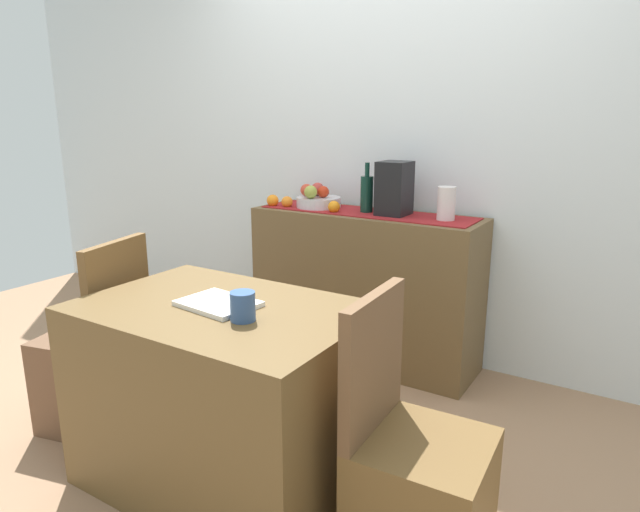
{
  "coord_description": "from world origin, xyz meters",
  "views": [
    {
      "loc": [
        1.39,
        -1.85,
        1.42
      ],
      "look_at": [
        -0.0,
        0.38,
        0.76
      ],
      "focal_mm": 30.99,
      "sensor_mm": 36.0,
      "label": 1
    }
  ],
  "objects_px": {
    "fruit_bowl": "(319,202)",
    "chair_near_window": "(97,371)",
    "sideboard_console": "(364,287)",
    "dining_table": "(225,396)",
    "chair_by_corner": "(417,491)",
    "ceramic_vase": "(446,204)",
    "coffee_maker": "(394,189)",
    "wine_bottle": "(367,194)",
    "open_book": "(218,304)",
    "coffee_cup": "(243,306)"
  },
  "relations": [
    {
      "from": "ceramic_vase",
      "to": "dining_table",
      "type": "xyz_separation_m",
      "value": [
        -0.39,
        -1.32,
        -0.61
      ]
    },
    {
      "from": "coffee_maker",
      "to": "dining_table",
      "type": "distance_m",
      "value": 1.49
    },
    {
      "from": "coffee_cup",
      "to": "chair_by_corner",
      "type": "height_order",
      "value": "chair_by_corner"
    },
    {
      "from": "sideboard_console",
      "to": "chair_by_corner",
      "type": "xyz_separation_m",
      "value": [
        0.88,
        -1.32,
        -0.18
      ]
    },
    {
      "from": "dining_table",
      "to": "chair_near_window",
      "type": "height_order",
      "value": "chair_near_window"
    },
    {
      "from": "wine_bottle",
      "to": "coffee_maker",
      "type": "xyz_separation_m",
      "value": [
        0.17,
        0.0,
        0.04
      ]
    },
    {
      "from": "coffee_maker",
      "to": "ceramic_vase",
      "type": "relative_size",
      "value": 1.65
    },
    {
      "from": "fruit_bowl",
      "to": "coffee_maker",
      "type": "xyz_separation_m",
      "value": [
        0.49,
        0.0,
        0.11
      ]
    },
    {
      "from": "fruit_bowl",
      "to": "ceramic_vase",
      "type": "xyz_separation_m",
      "value": [
        0.79,
        0.0,
        0.05
      ]
    },
    {
      "from": "ceramic_vase",
      "to": "dining_table",
      "type": "relative_size",
      "value": 0.17
    },
    {
      "from": "ceramic_vase",
      "to": "sideboard_console",
      "type": "bearing_deg",
      "value": 180.0
    },
    {
      "from": "fruit_bowl",
      "to": "chair_near_window",
      "type": "xyz_separation_m",
      "value": [
        -0.4,
        -1.32,
        -0.66
      ]
    },
    {
      "from": "open_book",
      "to": "coffee_cup",
      "type": "height_order",
      "value": "coffee_cup"
    },
    {
      "from": "sideboard_console",
      "to": "coffee_cup",
      "type": "xyz_separation_m",
      "value": [
        0.25,
        -1.39,
        0.35
      ]
    },
    {
      "from": "coffee_maker",
      "to": "sideboard_console",
      "type": "bearing_deg",
      "value": 180.0
    },
    {
      "from": "sideboard_console",
      "to": "chair_by_corner",
      "type": "distance_m",
      "value": 1.6
    },
    {
      "from": "fruit_bowl",
      "to": "coffee_cup",
      "type": "distance_m",
      "value": 1.51
    },
    {
      "from": "ceramic_vase",
      "to": "coffee_cup",
      "type": "height_order",
      "value": "ceramic_vase"
    },
    {
      "from": "sideboard_console",
      "to": "open_book",
      "type": "relative_size",
      "value": 4.77
    },
    {
      "from": "sideboard_console",
      "to": "dining_table",
      "type": "relative_size",
      "value": 1.24
    },
    {
      "from": "dining_table",
      "to": "wine_bottle",
      "type": "bearing_deg",
      "value": 93.43
    },
    {
      "from": "dining_table",
      "to": "open_book",
      "type": "relative_size",
      "value": 3.83
    },
    {
      "from": "sideboard_console",
      "to": "dining_table",
      "type": "xyz_separation_m",
      "value": [
        0.08,
        -1.32,
        -0.07
      ]
    },
    {
      "from": "coffee_maker",
      "to": "chair_near_window",
      "type": "xyz_separation_m",
      "value": [
        -0.89,
        -1.32,
        -0.77
      ]
    },
    {
      "from": "open_book",
      "to": "coffee_cup",
      "type": "bearing_deg",
      "value": -15.02
    },
    {
      "from": "ceramic_vase",
      "to": "chair_by_corner",
      "type": "relative_size",
      "value": 0.2
    },
    {
      "from": "wine_bottle",
      "to": "ceramic_vase",
      "type": "distance_m",
      "value": 0.47
    },
    {
      "from": "open_book",
      "to": "chair_near_window",
      "type": "distance_m",
      "value": 0.93
    },
    {
      "from": "sideboard_console",
      "to": "ceramic_vase",
      "type": "xyz_separation_m",
      "value": [
        0.47,
        0.0,
        0.53
      ]
    },
    {
      "from": "wine_bottle",
      "to": "chair_by_corner",
      "type": "relative_size",
      "value": 0.32
    },
    {
      "from": "wine_bottle",
      "to": "open_book",
      "type": "relative_size",
      "value": 1.02
    },
    {
      "from": "fruit_bowl",
      "to": "chair_by_corner",
      "type": "bearing_deg",
      "value": -47.79
    },
    {
      "from": "chair_near_window",
      "to": "open_book",
      "type": "bearing_deg",
      "value": -0.56
    },
    {
      "from": "sideboard_console",
      "to": "coffee_maker",
      "type": "distance_m",
      "value": 0.62
    },
    {
      "from": "dining_table",
      "to": "open_book",
      "type": "height_order",
      "value": "open_book"
    },
    {
      "from": "sideboard_console",
      "to": "wine_bottle",
      "type": "height_order",
      "value": "wine_bottle"
    },
    {
      "from": "coffee_cup",
      "to": "chair_near_window",
      "type": "height_order",
      "value": "chair_near_window"
    },
    {
      "from": "ceramic_vase",
      "to": "coffee_cup",
      "type": "bearing_deg",
      "value": -98.97
    },
    {
      "from": "ceramic_vase",
      "to": "chair_near_window",
      "type": "bearing_deg",
      "value": -131.99
    },
    {
      "from": "sideboard_console",
      "to": "chair_near_window",
      "type": "height_order",
      "value": "chair_near_window"
    },
    {
      "from": "open_book",
      "to": "dining_table",
      "type": "bearing_deg",
      "value": 32.88
    },
    {
      "from": "wine_bottle",
      "to": "coffee_cup",
      "type": "xyz_separation_m",
      "value": [
        0.25,
        -1.39,
        -0.21
      ]
    },
    {
      "from": "dining_table",
      "to": "chair_near_window",
      "type": "bearing_deg",
      "value": 179.73
    },
    {
      "from": "wine_bottle",
      "to": "coffee_maker",
      "type": "bearing_deg",
      "value": 0.0
    },
    {
      "from": "wine_bottle",
      "to": "chair_near_window",
      "type": "distance_m",
      "value": 1.67
    },
    {
      "from": "fruit_bowl",
      "to": "chair_near_window",
      "type": "bearing_deg",
      "value": -106.85
    },
    {
      "from": "fruit_bowl",
      "to": "chair_near_window",
      "type": "relative_size",
      "value": 0.29
    },
    {
      "from": "wine_bottle",
      "to": "chair_near_window",
      "type": "bearing_deg",
      "value": -118.66
    },
    {
      "from": "dining_table",
      "to": "chair_by_corner",
      "type": "xyz_separation_m",
      "value": [
        0.8,
        -0.0,
        -0.1
      ]
    },
    {
      "from": "fruit_bowl",
      "to": "dining_table",
      "type": "xyz_separation_m",
      "value": [
        0.4,
        -1.32,
        -0.56
      ]
    }
  ]
}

